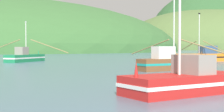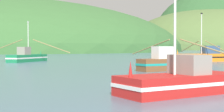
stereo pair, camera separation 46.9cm
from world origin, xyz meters
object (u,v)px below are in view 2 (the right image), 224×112
object	(u,v)px
fishing_boat_red	(183,81)
fishing_boat_green	(27,57)
fishing_boat_brown	(173,62)
fishing_boat_orange	(203,56)

from	to	relation	value
fishing_boat_red	fishing_boat_green	bearing A→B (deg)	-95.74
fishing_boat_red	fishing_boat_brown	bearing A→B (deg)	-129.58
fishing_boat_red	fishing_boat_brown	xyz separation A→B (m)	(6.86, 14.87, 0.18)
fishing_boat_red	fishing_boat_brown	world-z (taller)	fishing_boat_brown
fishing_boat_red	fishing_boat_brown	size ratio (longest dim) A/B	0.49
fishing_boat_orange	fishing_boat_green	distance (m)	27.08
fishing_boat_brown	fishing_boat_green	bearing A→B (deg)	105.04
fishing_boat_red	fishing_boat_orange	distance (m)	37.16
fishing_boat_green	fishing_boat_brown	bearing A→B (deg)	-114.55
fishing_boat_brown	fishing_boat_red	bearing A→B (deg)	-128.82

